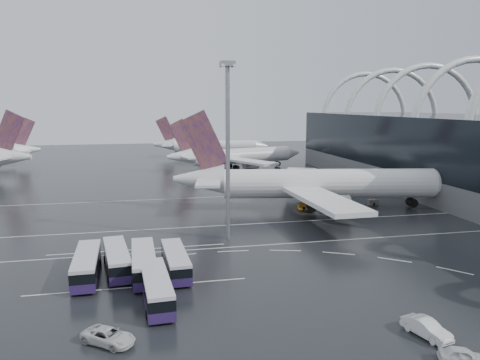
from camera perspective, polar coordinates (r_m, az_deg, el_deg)
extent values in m
plane|color=black|center=(81.26, 5.01, -7.35)|extent=(420.00, 420.00, 0.00)
torus|color=white|center=(130.80, 26.38, 6.02)|extent=(33.80, 1.80, 33.80)
torus|color=white|center=(146.14, 21.74, 6.56)|extent=(33.80, 1.80, 33.80)
torus|color=white|center=(162.26, 18.00, 6.97)|extent=(33.80, 1.80, 33.80)
torus|color=white|center=(178.95, 14.93, 7.27)|extent=(33.80, 1.80, 33.80)
cube|color=silver|center=(79.43, 5.44, -7.74)|extent=(120.00, 0.25, 0.01)
cube|color=silver|center=(92.36, 2.80, -5.28)|extent=(120.00, 0.25, 0.01)
cube|color=silver|center=(118.95, -0.69, -1.99)|extent=(120.00, 0.25, 0.01)
cube|color=silver|center=(62.76, -12.29, -12.61)|extent=(28.00, 0.25, 0.01)
cube|color=silver|center=(77.85, -12.31, -8.27)|extent=(28.00, 0.25, 0.01)
cylinder|color=white|center=(105.99, 10.82, -0.40)|extent=(47.15, 14.81, 6.49)
cone|color=white|center=(114.83, 23.95, -0.30)|extent=(7.78, 7.60, 6.49)
cone|color=white|center=(103.40, -5.03, 0.12)|extent=(12.18, 8.40, 6.49)
cube|color=#371764|center=(102.37, -4.47, 4.71)|extent=(10.73, 2.60, 13.76)
cube|color=white|center=(103.30, -3.79, 0.13)|extent=(8.59, 20.73, 0.56)
cube|color=white|center=(91.72, 9.97, -2.29)|extent=(8.62, 28.20, 0.90)
cube|color=white|center=(118.82, 7.24, 0.39)|extent=(17.90, 28.86, 0.90)
cylinder|color=slate|center=(96.59, 11.42, -2.97)|extent=(6.74, 4.85, 3.81)
cylinder|color=slate|center=(115.93, 9.16, -0.88)|extent=(6.74, 4.85, 3.81)
cube|color=black|center=(105.93, 8.38, -2.80)|extent=(14.50, 9.47, 2.46)
cylinder|color=white|center=(168.93, 0.23, 2.99)|extent=(37.94, 15.02, 5.44)
cone|color=white|center=(179.91, 6.39, 3.31)|extent=(6.84, 6.71, 5.44)
cone|color=white|center=(159.42, -7.33, 2.88)|extent=(10.47, 7.68, 5.44)
cube|color=#371764|center=(159.13, -7.06, 5.38)|extent=(8.87, 2.88, 11.53)
cube|color=white|center=(160.06, -6.70, 2.92)|extent=(8.44, 17.40, 0.47)
cube|color=white|center=(156.96, 0.98, 2.30)|extent=(16.48, 23.88, 0.75)
cube|color=white|center=(177.84, -2.59, 3.11)|extent=(7.77, 23.76, 0.75)
cylinder|color=slate|center=(161.36, 1.31, 1.89)|extent=(5.81, 4.41, 3.19)
cylinder|color=slate|center=(176.27, -1.31, 2.51)|extent=(5.81, 4.41, 3.19)
cube|color=black|center=(167.70, -0.91, 1.65)|extent=(12.42, 8.70, 2.06)
cylinder|color=white|center=(207.93, -3.04, 4.12)|extent=(36.15, 10.38, 5.33)
cone|color=white|center=(209.29, 2.64, 4.16)|extent=(6.22, 6.07, 5.33)
cone|color=white|center=(208.68, -9.24, 4.29)|extent=(9.86, 6.59, 5.33)
cube|color=#371764|center=(208.14, -9.03, 6.16)|extent=(8.85, 1.81, 11.31)
cube|color=white|center=(208.52, -8.73, 4.30)|extent=(6.46, 16.97, 0.46)
cube|color=white|center=(196.50, -4.05, 3.65)|extent=(7.94, 23.37, 0.74)
cube|color=white|center=(219.40, -4.05, 4.23)|extent=(13.98, 23.80, 0.74)
cylinder|color=slate|center=(199.89, -3.25, 3.28)|extent=(5.45, 3.82, 3.13)
cylinder|color=slate|center=(216.36, -3.31, 3.73)|extent=(5.45, 3.82, 3.13)
cube|color=black|center=(208.26, -4.04, 3.10)|extent=(11.76, 7.40, 2.02)
cone|color=white|center=(164.42, -25.83, 2.56)|extent=(12.16, 8.78, 6.36)
cube|color=#371764|center=(164.32, -26.37, 5.37)|extent=(10.42, 3.14, 13.48)
cube|color=white|center=(165.44, -26.51, 2.55)|extent=(9.47, 20.35, 0.55)
cone|color=white|center=(198.28, -24.52, 3.38)|extent=(10.75, 8.26, 5.50)
cube|color=#371764|center=(197.69, -24.93, 5.38)|extent=(8.84, 3.47, 11.66)
cube|color=white|center=(198.08, -25.06, 3.33)|extent=(9.52, 17.54, 0.47)
cube|color=#261544|center=(67.39, -18.16, -10.48)|extent=(3.32, 13.59, 1.14)
cube|color=black|center=(66.99, -18.22, -9.47)|extent=(3.37, 13.32, 1.35)
cube|color=silver|center=(66.71, -18.26, -8.73)|extent=(3.32, 13.59, 0.47)
cylinder|color=black|center=(63.37, -17.12, -12.10)|extent=(0.39, 1.05, 1.04)
cylinder|color=black|center=(63.64, -19.78, -12.15)|extent=(0.39, 1.05, 1.04)
cylinder|color=black|center=(71.50, -16.70, -9.61)|extent=(0.39, 1.05, 1.04)
cylinder|color=black|center=(71.74, -19.04, -9.66)|extent=(0.39, 1.05, 1.04)
cube|color=#261544|center=(68.72, -14.76, -9.95)|extent=(4.51, 13.45, 1.12)
cube|color=black|center=(68.34, -14.80, -8.98)|extent=(4.54, 13.20, 1.32)
cube|color=silver|center=(68.07, -14.83, -8.27)|extent=(4.51, 13.45, 0.46)
cylinder|color=black|center=(65.00, -13.18, -11.39)|extent=(0.47, 1.05, 1.02)
cylinder|color=black|center=(64.81, -15.71, -11.56)|extent=(0.47, 1.05, 1.02)
cylinder|color=black|center=(72.94, -13.89, -9.12)|extent=(0.47, 1.05, 1.02)
cylinder|color=black|center=(72.78, -16.13, -9.26)|extent=(0.47, 1.05, 1.02)
cube|color=#261544|center=(66.24, -11.64, -10.53)|extent=(3.29, 13.77, 1.16)
cube|color=black|center=(65.83, -11.68, -9.49)|extent=(3.35, 13.50, 1.37)
cube|color=silver|center=(65.54, -11.71, -8.73)|extent=(3.29, 13.77, 0.48)
cylinder|color=black|center=(62.32, -10.13, -12.19)|extent=(0.39, 1.06, 1.06)
cylinder|color=black|center=(62.27, -12.89, -12.30)|extent=(0.39, 1.06, 1.06)
cylinder|color=black|center=(70.57, -10.53, -9.61)|extent=(0.39, 1.06, 1.06)
cylinder|color=black|center=(70.52, -12.95, -9.71)|extent=(0.39, 1.06, 1.06)
cube|color=#261544|center=(66.50, -7.85, -10.41)|extent=(3.33, 12.78, 1.07)
cube|color=black|center=(66.12, -7.87, -9.45)|extent=(3.38, 12.53, 1.27)
cube|color=silver|center=(65.85, -7.89, -8.75)|extent=(3.33, 12.78, 0.44)
cylinder|color=black|center=(63.02, -6.15, -11.88)|extent=(0.38, 0.99, 0.98)
cylinder|color=black|center=(62.73, -8.66, -12.04)|extent=(0.38, 0.99, 0.98)
cylinder|color=black|center=(70.59, -7.13, -9.55)|extent=(0.38, 0.99, 0.98)
cylinder|color=black|center=(70.32, -9.35, -9.68)|extent=(0.38, 0.99, 0.98)
cube|color=#261544|center=(57.71, -10.15, -13.56)|extent=(3.68, 13.32, 1.11)
cube|color=black|center=(57.26, -10.18, -12.44)|extent=(3.73, 13.06, 1.32)
cube|color=silver|center=(56.94, -10.21, -11.61)|extent=(3.68, 13.32, 0.46)
cylinder|color=black|center=(54.16, -8.15, -15.56)|extent=(0.41, 1.03, 1.01)
cylinder|color=black|center=(53.93, -11.24, -15.76)|extent=(0.41, 1.03, 1.01)
cylinder|color=black|center=(61.88, -9.19, -12.34)|extent=(0.41, 1.03, 1.01)
cylinder|color=black|center=(61.67, -11.85, -12.50)|extent=(0.41, 1.03, 1.01)
imported|color=silver|center=(49.70, -15.74, -17.87)|extent=(5.92, 5.37, 1.53)
imported|color=silver|center=(49.27, 25.59, -18.76)|extent=(4.68, 3.46, 1.48)
imported|color=silver|center=(52.73, 21.78, -16.42)|extent=(3.21, 5.64, 1.76)
cylinder|color=gray|center=(79.09, -1.50, 3.09)|extent=(0.73, 0.73, 29.37)
cube|color=gray|center=(78.92, -1.55, 13.99)|extent=(2.31, 2.31, 0.84)
cube|color=white|center=(78.89, -1.54, 13.76)|extent=(2.10, 2.10, 0.42)
cube|color=orange|center=(102.62, 13.13, -3.75)|extent=(1.89, 1.11, 1.03)
cube|color=slate|center=(119.05, 12.28, -1.91)|extent=(2.11, 1.25, 1.15)
cube|color=orange|center=(105.68, 7.68, -3.15)|extent=(2.30, 1.36, 1.25)
cube|color=slate|center=(113.09, 15.87, -2.61)|extent=(2.26, 1.34, 1.24)
cube|color=orange|center=(112.58, 10.46, -2.50)|extent=(2.01, 1.19, 1.10)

